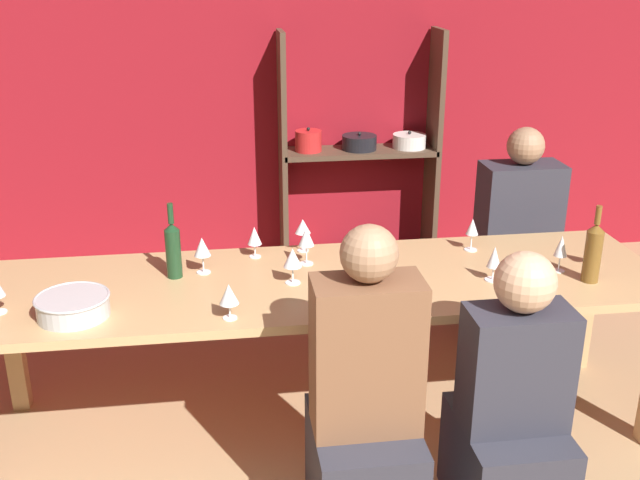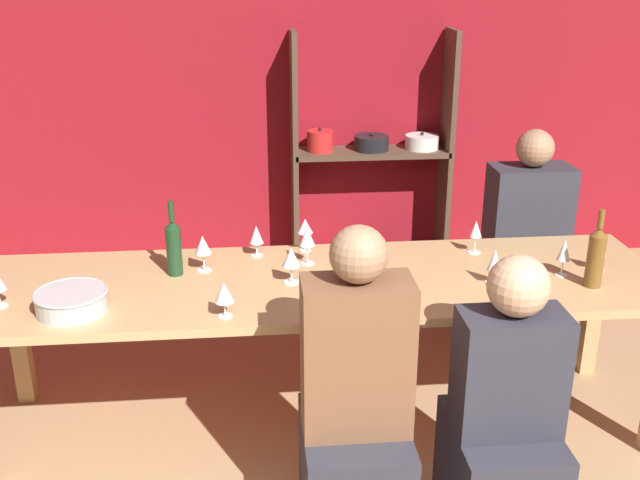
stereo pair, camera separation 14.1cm
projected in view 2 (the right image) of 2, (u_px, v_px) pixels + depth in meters
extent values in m
cube|color=maroon|center=(291.00, 76.00, 5.09)|extent=(8.80, 0.06, 2.70)
cube|color=#4C3828|center=(295.00, 157.00, 5.09)|extent=(0.04, 0.30, 1.67)
cube|color=#4C3828|center=(446.00, 153.00, 5.18)|extent=(0.04, 0.30, 1.67)
cube|color=#4C3828|center=(368.00, 264.00, 5.43)|extent=(1.05, 0.30, 0.04)
cylinder|color=#E0561E|center=(320.00, 258.00, 5.38)|extent=(0.25, 0.25, 0.09)
sphere|color=black|center=(320.00, 251.00, 5.36)|extent=(0.02, 0.02, 0.02)
cylinder|color=black|center=(369.00, 255.00, 5.40)|extent=(0.24, 0.24, 0.11)
sphere|color=black|center=(369.00, 247.00, 5.38)|extent=(0.02, 0.02, 0.02)
cube|color=#4C3828|center=(371.00, 152.00, 5.13)|extent=(1.05, 0.30, 0.04)
cylinder|color=red|center=(320.00, 141.00, 5.07)|extent=(0.18, 0.18, 0.14)
sphere|color=black|center=(320.00, 129.00, 5.04)|extent=(0.02, 0.02, 0.02)
cylinder|color=black|center=(371.00, 143.00, 5.11)|extent=(0.24, 0.24, 0.10)
sphere|color=black|center=(372.00, 134.00, 5.09)|extent=(0.02, 0.02, 0.02)
cylinder|color=silver|center=(422.00, 142.00, 5.14)|extent=(0.23, 0.23, 0.09)
sphere|color=black|center=(422.00, 134.00, 5.12)|extent=(0.02, 0.02, 0.02)
cube|color=tan|center=(322.00, 283.00, 3.37)|extent=(3.11, 0.86, 0.04)
cube|color=tan|center=(19.00, 336.00, 3.70)|extent=(0.08, 0.08, 0.72)
cube|color=tan|center=(592.00, 311.00, 3.96)|extent=(0.08, 0.08, 0.72)
cylinder|color=#B7BABC|center=(72.00, 301.00, 3.04)|extent=(0.29, 0.29, 0.09)
torus|color=#B7BABC|center=(70.00, 293.00, 3.03)|extent=(0.30, 0.30, 0.01)
cylinder|color=#19381E|center=(174.00, 251.00, 3.37)|extent=(0.07, 0.07, 0.22)
cone|color=#19381E|center=(172.00, 225.00, 3.32)|extent=(0.07, 0.07, 0.03)
cylinder|color=#19381E|center=(171.00, 211.00, 3.30)|extent=(0.03, 0.03, 0.09)
cylinder|color=brown|center=(595.00, 261.00, 3.25)|extent=(0.08, 0.08, 0.24)
cone|color=brown|center=(599.00, 232.00, 3.20)|extent=(0.08, 0.08, 0.03)
cylinder|color=brown|center=(601.00, 219.00, 3.18)|extent=(0.03, 0.03, 0.08)
cylinder|color=white|center=(204.00, 270.00, 3.45)|extent=(0.06, 0.06, 0.00)
cylinder|color=white|center=(204.00, 262.00, 3.43)|extent=(0.01, 0.01, 0.08)
cone|color=white|center=(203.00, 245.00, 3.40)|extent=(0.08, 0.08, 0.09)
cylinder|color=maroon|center=(203.00, 249.00, 3.41)|extent=(0.04, 0.04, 0.03)
cylinder|color=white|center=(305.00, 250.00, 3.68)|extent=(0.06, 0.06, 0.00)
cylinder|color=white|center=(305.00, 241.00, 3.66)|extent=(0.01, 0.01, 0.09)
cone|color=white|center=(305.00, 226.00, 3.63)|extent=(0.08, 0.08, 0.07)
cylinder|color=white|center=(225.00, 316.00, 3.01)|extent=(0.06, 0.06, 0.00)
cylinder|color=white|center=(225.00, 309.00, 3.00)|extent=(0.01, 0.01, 0.06)
cone|color=white|center=(224.00, 292.00, 2.97)|extent=(0.08, 0.08, 0.08)
cylinder|color=white|center=(596.00, 269.00, 3.46)|extent=(0.06, 0.06, 0.00)
cylinder|color=white|center=(597.00, 262.00, 3.45)|extent=(0.01, 0.01, 0.07)
cone|color=white|center=(599.00, 247.00, 3.42)|extent=(0.07, 0.07, 0.08)
cylinder|color=beige|center=(599.00, 251.00, 3.43)|extent=(0.04, 0.04, 0.03)
cylinder|color=white|center=(1.00, 306.00, 3.10)|extent=(0.06, 0.06, 0.00)
cylinder|color=white|center=(307.00, 263.00, 3.53)|extent=(0.07, 0.07, 0.00)
cylinder|color=white|center=(307.00, 254.00, 3.51)|extent=(0.01, 0.01, 0.09)
cone|color=white|center=(307.00, 236.00, 3.48)|extent=(0.07, 0.07, 0.09)
cylinder|color=white|center=(292.00, 282.00, 3.32)|extent=(0.07, 0.07, 0.00)
cylinder|color=white|center=(291.00, 274.00, 3.31)|extent=(0.01, 0.01, 0.08)
cone|color=white|center=(291.00, 257.00, 3.28)|extent=(0.08, 0.08, 0.08)
cylinder|color=white|center=(474.00, 252.00, 3.66)|extent=(0.06, 0.06, 0.00)
cylinder|color=white|center=(475.00, 244.00, 3.64)|extent=(0.01, 0.01, 0.08)
cone|color=white|center=(476.00, 229.00, 3.61)|extent=(0.06, 0.06, 0.08)
cylinder|color=beige|center=(476.00, 233.00, 3.62)|extent=(0.03, 0.03, 0.03)
cylinder|color=white|center=(561.00, 275.00, 3.40)|extent=(0.06, 0.06, 0.00)
cylinder|color=white|center=(562.00, 267.00, 3.38)|extent=(0.01, 0.01, 0.07)
cone|color=white|center=(564.00, 250.00, 3.35)|extent=(0.06, 0.06, 0.10)
cylinder|color=white|center=(493.00, 283.00, 3.31)|extent=(0.07, 0.07, 0.00)
cylinder|color=white|center=(493.00, 276.00, 3.30)|extent=(0.01, 0.01, 0.06)
cone|color=white|center=(495.00, 260.00, 3.27)|extent=(0.06, 0.06, 0.10)
cylinder|color=maroon|center=(494.00, 265.00, 3.28)|extent=(0.03, 0.03, 0.04)
cylinder|color=white|center=(257.00, 255.00, 3.62)|extent=(0.06, 0.06, 0.00)
cylinder|color=white|center=(257.00, 249.00, 3.60)|extent=(0.01, 0.01, 0.06)
cone|color=white|center=(256.00, 234.00, 3.58)|extent=(0.07, 0.07, 0.09)
cylinder|color=maroon|center=(256.00, 239.00, 3.59)|extent=(0.04, 0.04, 0.04)
cube|color=#2D2D38|center=(354.00, 478.00, 2.88)|extent=(0.40, 0.49, 0.48)
cube|color=brown|center=(357.00, 357.00, 2.69)|extent=(0.40, 0.22, 0.59)
sphere|color=#9E7556|center=(359.00, 254.00, 2.55)|extent=(0.20, 0.20, 0.20)
cube|color=#2D2D38|center=(520.00, 294.00, 4.43)|extent=(0.45, 0.57, 0.48)
cube|color=#2D2D38|center=(528.00, 213.00, 4.24)|extent=(0.45, 0.25, 0.54)
sphere|color=#9E7556|center=(535.00, 148.00, 4.11)|extent=(0.21, 0.21, 0.21)
cube|color=#2D2D38|center=(499.00, 473.00, 2.95)|extent=(0.40, 0.50, 0.43)
cube|color=#2D2D38|center=(509.00, 373.00, 2.79)|extent=(0.40, 0.22, 0.48)
sphere|color=tan|center=(519.00, 286.00, 2.66)|extent=(0.23, 0.23, 0.23)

